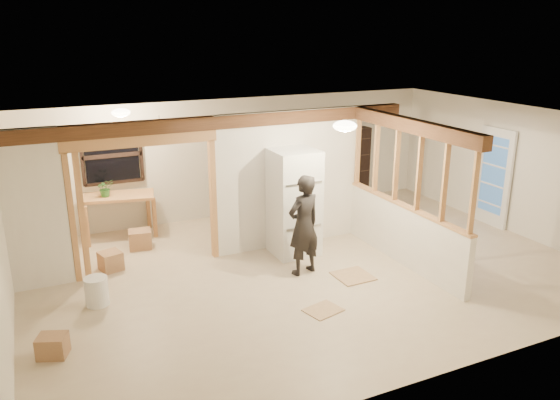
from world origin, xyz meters
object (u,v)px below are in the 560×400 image
refrigerator (294,202)px  bookshelf (351,165)px  shop_vac (38,252)px  woman (304,225)px  work_table (119,216)px

refrigerator → bookshelf: size_ratio=1.11×
shop_vac → refrigerator: bearing=-15.2°
woman → refrigerator: bearing=-119.7°
woman → shop_vac: (-3.95, 1.98, -0.53)m
bookshelf → refrigerator: bearing=-138.9°
work_table → shop_vac: size_ratio=2.21×
woman → bookshelf: 4.23m
refrigerator → work_table: 3.47m
work_table → shop_vac: bearing=-135.0°
woman → shop_vac: size_ratio=2.73×
shop_vac → woman: bearing=-26.7°
refrigerator → woman: bearing=-105.9°
work_table → shop_vac: work_table is taller
refrigerator → woman: (-0.24, -0.84, -0.11)m
shop_vac → bookshelf: size_ratio=0.36×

